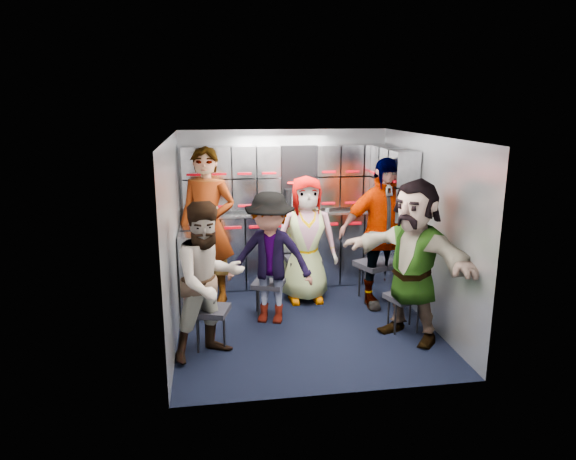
{
  "coord_description": "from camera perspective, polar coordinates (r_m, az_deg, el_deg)",
  "views": [
    {
      "loc": [
        -1.0,
        -5.35,
        2.45
      ],
      "look_at": [
        -0.13,
        0.35,
        1.01
      ],
      "focal_mm": 32.0,
      "sensor_mm": 36.0,
      "label": 1
    }
  ],
  "objects": [
    {
      "name": "attendant_arc_a",
      "position": [
        5.01,
        -8.78,
        -5.62
      ],
      "size": [
        0.95,
        0.88,
        1.56
      ],
      "primitive_type": "imported",
      "rotation": [
        0.0,
        0.0,
        0.49
      ],
      "color": "black",
      "rests_on": "ground"
    },
    {
      "name": "attendant_arc_e",
      "position": [
        5.47,
        13.7,
        -3.32
      ],
      "size": [
        1.32,
        1.59,
        1.71
      ],
      "primitive_type": "imported",
      "rotation": [
        0.0,
        0.0,
        -0.96
      ],
      "color": "black",
      "rests_on": "ground"
    },
    {
      "name": "coffee_niche",
      "position": [
        6.93,
        1.18,
        5.89
      ],
      "size": [
        0.46,
        0.16,
        0.84
      ],
      "primitive_type": null,
      "color": "black",
      "rests_on": "wall_back"
    },
    {
      "name": "jump_seat_near_right",
      "position": [
        5.79,
        12.75,
        -7.48
      ],
      "size": [
        0.43,
        0.42,
        0.41
      ],
      "rotation": [
        0.0,
        0.0,
        0.34
      ],
      "color": "black",
      "rests_on": "ground"
    },
    {
      "name": "cart_bank_back",
      "position": [
        6.99,
        -0.15,
        -2.21
      ],
      "size": [
        2.68,
        0.38,
        0.99
      ],
      "primitive_type": "cube",
      "color": "#9499A3",
      "rests_on": "ground"
    },
    {
      "name": "locker_bank_right",
      "position": [
        6.52,
        11.6,
        5.28
      ],
      "size": [
        0.28,
        1.0,
        0.82
      ],
      "primitive_type": "cube",
      "color": "#9499A3",
      "rests_on": "wall_right"
    },
    {
      "name": "floor",
      "position": [
        5.97,
        1.72,
        -10.22
      ],
      "size": [
        3.0,
        3.0,
        0.0
      ],
      "primitive_type": "plane",
      "color": "black",
      "rests_on": "ground"
    },
    {
      "name": "attendant_arc_b",
      "position": [
        5.75,
        -2.01,
        -3.15
      ],
      "size": [
        1.1,
        0.83,
        1.51
      ],
      "primitive_type": "imported",
      "rotation": [
        0.0,
        0.0,
        -0.31
      ],
      "color": "black",
      "rests_on": "ground"
    },
    {
      "name": "counter",
      "position": [
        6.87,
        -0.15,
        1.96
      ],
      "size": [
        2.68,
        0.42,
        0.03
      ],
      "primitive_type": "cube",
      "color": "#ADAFB4",
      "rests_on": "cart_bank_back"
    },
    {
      "name": "locker_bank_back",
      "position": [
        6.84,
        -0.23,
        5.96
      ],
      "size": [
        2.68,
        0.28,
        0.82
      ],
      "primitive_type": "cube",
      "color": "#9499A3",
      "rests_on": "wall_back"
    },
    {
      "name": "attendant_arc_c",
      "position": [
        6.37,
        2.0,
        -1.07
      ],
      "size": [
        0.78,
        0.51,
        1.59
      ],
      "primitive_type": "imported",
      "rotation": [
        0.0,
        0.0,
        -0.01
      ],
      "color": "black",
      "rests_on": "ground"
    },
    {
      "name": "wall_right",
      "position": [
        6.03,
        15.01,
        0.1
      ],
      "size": [
        0.04,
        3.0,
        2.1
      ],
      "primitive_type": "cube",
      "color": "#9A9FA8",
      "rests_on": "ground"
    },
    {
      "name": "right_cabinet",
      "position": [
        6.65,
        11.48,
        -3.31
      ],
      "size": [
        0.28,
        1.2,
        1.0
      ],
      "primitive_type": "cube",
      "color": "#9499A3",
      "rests_on": "ground"
    },
    {
      "name": "cup_left",
      "position": [
        6.75,
        -3.33,
        2.24
      ],
      "size": [
        0.07,
        0.07,
        0.09
      ],
      "primitive_type": "cylinder",
      "color": "tan",
      "rests_on": "counter"
    },
    {
      "name": "ceiling",
      "position": [
        5.45,
        1.89,
        10.34
      ],
      "size": [
        2.8,
        3.0,
        0.02
      ],
      "primitive_type": "cube",
      "color": "silver",
      "rests_on": "wall_back"
    },
    {
      "name": "jump_seat_near_left",
      "position": [
        5.33,
        -8.63,
        -9.06
      ],
      "size": [
        0.44,
        0.43,
        0.43
      ],
      "rotation": [
        0.0,
        0.0,
        -0.27
      ],
      "color": "black",
      "rests_on": "ground"
    },
    {
      "name": "wall_back",
      "position": [
        7.06,
        -0.41,
        2.59
      ],
      "size": [
        2.8,
        0.04,
        2.1
      ],
      "primitive_type": "cube",
      "color": "#9A9FA8",
      "rests_on": "ground"
    },
    {
      "name": "attendant_standing",
      "position": [
        6.38,
        -8.93,
        0.42
      ],
      "size": [
        0.82,
        0.68,
        1.94
      ],
      "primitive_type": "imported",
      "rotation": [
        0.0,
        0.0,
        -0.35
      ],
      "color": "black",
      "rests_on": "ground"
    },
    {
      "name": "cup_right",
      "position": [
        7.06,
        9.24,
        2.65
      ],
      "size": [
        0.08,
        0.08,
        0.1
      ],
      "primitive_type": "cylinder",
      "color": "tan",
      "rests_on": "counter"
    },
    {
      "name": "bottle_mid",
      "position": [
        6.8,
        0.69,
        3.03
      ],
      "size": [
        0.07,
        0.07,
        0.25
      ],
      "primitive_type": "cylinder",
      "color": "white",
      "rests_on": "counter"
    },
    {
      "name": "bottle_left",
      "position": [
        6.74,
        -3.74,
        2.88
      ],
      "size": [
        0.06,
        0.06,
        0.24
      ],
      "primitive_type": "cylinder",
      "color": "white",
      "rests_on": "counter"
    },
    {
      "name": "jump_seat_center",
      "position": [
        6.63,
        1.69,
        -3.6
      ],
      "size": [
        0.45,
        0.43,
        0.5
      ],
      "rotation": [
        0.0,
        0.0,
        0.07
      ],
      "color": "black",
      "rests_on": "ground"
    },
    {
      "name": "bottle_right",
      "position": [
        6.89,
        4.37,
        3.17
      ],
      "size": [
        0.06,
        0.06,
        0.25
      ],
      "primitive_type": "cylinder",
      "color": "white",
      "rests_on": "counter"
    },
    {
      "name": "jump_seat_mid_left",
      "position": [
        6.04,
        -2.18,
        -6.18
      ],
      "size": [
        0.44,
        0.43,
        0.41
      ],
      "rotation": [
        0.0,
        0.0,
        -0.36
      ],
      "color": "black",
      "rests_on": "ground"
    },
    {
      "name": "wall_left",
      "position": [
        5.54,
        -12.58,
        -0.95
      ],
      "size": [
        0.04,
        3.0,
        2.1
      ],
      "primitive_type": "cube",
      "color": "#9A9FA8",
      "rests_on": "ground"
    },
    {
      "name": "jump_seat_mid_right",
      "position": [
        6.56,
        9.66,
        -4.0
      ],
      "size": [
        0.54,
        0.53,
        0.5
      ],
      "rotation": [
        0.0,
        0.0,
        0.38
      ],
      "color": "black",
      "rests_on": "ground"
    },
    {
      "name": "attendant_arc_d",
      "position": [
        6.27,
        10.34,
        -0.39
      ],
      "size": [
        1.1,
        0.52,
        1.83
      ],
      "primitive_type": "imported",
      "rotation": [
        0.0,
        0.0,
        0.07
      ],
      "color": "black",
      "rests_on": "ground"
    },
    {
      "name": "cart_bank_left",
      "position": [
        6.23,
        -10.06,
        -4.5
      ],
      "size": [
        0.38,
        0.76,
        0.99
      ],
      "primitive_type": "cube",
      "color": "#9499A3",
      "rests_on": "ground"
    },
    {
      "name": "red_latch_strip",
      "position": [
        6.7,
        0.1,
        0.48
      ],
      "size": [
        2.6,
        0.02,
        0.03
      ],
      "primitive_type": "cube",
      "color": "#A7020D",
      "rests_on": "cart_bank_back"
    }
  ]
}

